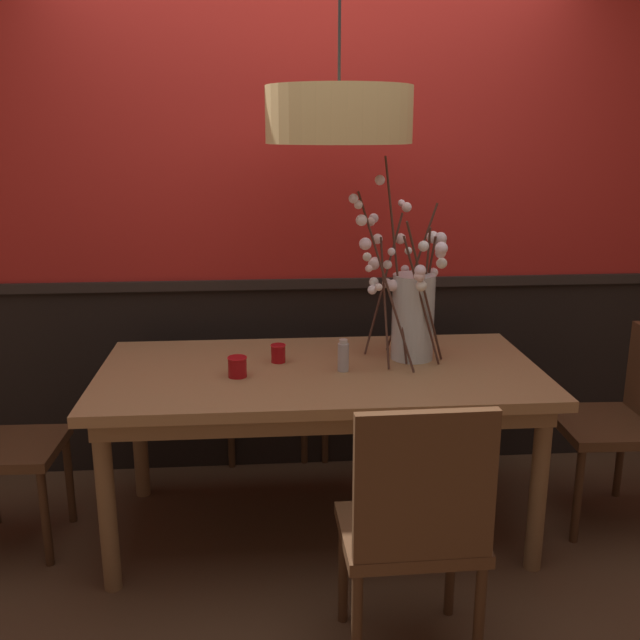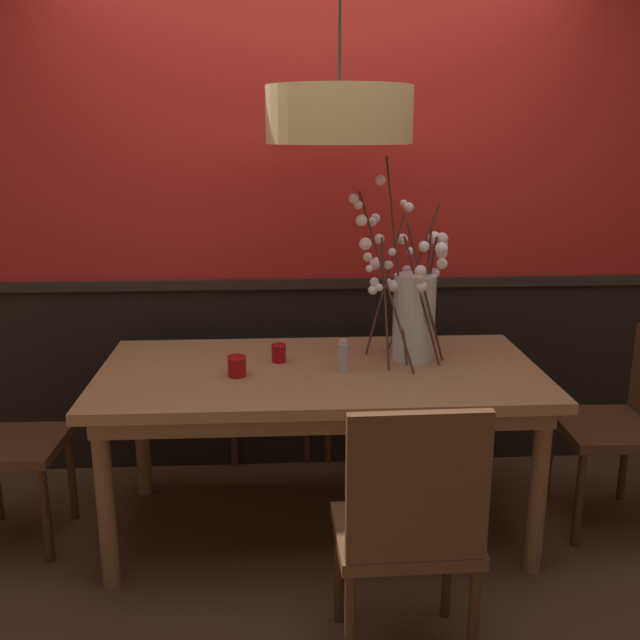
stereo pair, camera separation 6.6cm
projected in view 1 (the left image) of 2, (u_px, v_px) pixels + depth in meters
The scene contains 12 objects.
ground_plane at pixel (320, 527), 3.26m from camera, with size 24.00×24.00×0.00m, color #4C3321.
back_wall at pixel (308, 184), 3.56m from camera, with size 5.53×0.14×3.00m.
dining_table at pixel (320, 387), 3.08m from camera, with size 1.88×0.93×0.76m.
chair_far_side_left at pixel (264, 360), 3.97m from camera, with size 0.47×0.44×0.89m.
chair_far_side_right at pixel (356, 355), 4.01m from camera, with size 0.45×0.41×0.93m.
chair_head_east_end at pixel (622, 415), 3.21m from camera, with size 0.44×0.47×0.89m.
chair_near_side_right at pixel (415, 523), 2.29m from camera, with size 0.47×0.40×0.96m.
vase_with_blossoms at pixel (411, 309), 3.14m from camera, with size 0.46×0.48×0.88m.
candle_holder_nearer_center at pixel (237, 367), 2.95m from camera, with size 0.08×0.08×0.09m.
candle_holder_nearer_edge at pixel (278, 353), 3.13m from camera, with size 0.07×0.07×0.08m.
condiment_bottle at pixel (343, 356), 3.01m from camera, with size 0.05×0.05×0.14m.
pendant_lamp at pixel (339, 115), 2.83m from camera, with size 0.58×0.58×1.30m.
Camera 1 is at (-0.23, -2.89, 1.75)m, focal length 40.18 mm.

